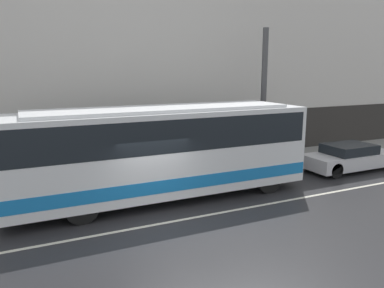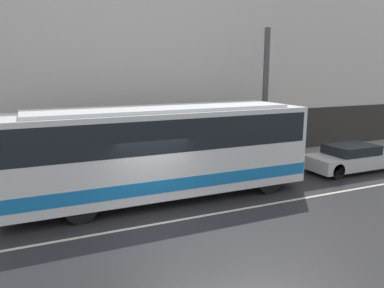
{
  "view_description": "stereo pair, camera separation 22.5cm",
  "coord_description": "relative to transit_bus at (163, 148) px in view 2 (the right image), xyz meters",
  "views": [
    {
      "loc": [
        -3.94,
        -10.47,
        4.82
      ],
      "look_at": [
        1.99,
        2.2,
        1.99
      ],
      "focal_mm": 35.0,
      "sensor_mm": 36.0,
      "label": 1
    },
    {
      "loc": [
        -3.73,
        -10.57,
        4.82
      ],
      "look_at": [
        1.99,
        2.2,
        1.99
      ],
      "focal_mm": 35.0,
      "sensor_mm": 36.0,
      "label": 2
    }
  ],
  "objects": [
    {
      "name": "ground_plane",
      "position": [
        -0.81,
        -2.2,
        -1.95
      ],
      "size": [
        60.0,
        60.0,
        0.0
      ],
      "primitive_type": "plane",
      "color": "#262628"
    },
    {
      "name": "sidewalk",
      "position": [
        -0.81,
        3.19,
        -1.88
      ],
      "size": [
        60.0,
        2.79,
        0.13
      ],
      "color": "gray",
      "rests_on": "ground_plane"
    },
    {
      "name": "building_facade",
      "position": [
        -0.81,
        4.72,
        2.92
      ],
      "size": [
        60.0,
        0.35,
        10.09
      ],
      "color": "silver",
      "rests_on": "ground_plane"
    },
    {
      "name": "lane_stripe",
      "position": [
        -0.81,
        -2.2,
        -1.94
      ],
      "size": [
        54.0,
        0.14,
        0.01
      ],
      "color": "beige",
      "rests_on": "ground_plane"
    },
    {
      "name": "transit_bus",
      "position": [
        0.0,
        0.0,
        0.0
      ],
      "size": [
        11.16,
        2.62,
        3.46
      ],
      "color": "white",
      "rests_on": "ground_plane"
    },
    {
      "name": "sedan_white_front",
      "position": [
        9.59,
        -0.0,
        -1.33
      ],
      "size": [
        4.75,
        1.84,
        1.27
      ],
      "color": "silver",
      "rests_on": "ground_plane"
    },
    {
      "name": "utility_pole_near",
      "position": [
        6.2,
        2.48,
        1.48
      ],
      "size": [
        0.28,
        0.28,
        6.59
      ],
      "color": "#4C4C4F",
      "rests_on": "sidewalk"
    },
    {
      "name": "pedestrian_waiting",
      "position": [
        -4.46,
        3.64,
        -1.12
      ],
      "size": [
        0.36,
        0.36,
        1.52
      ],
      "color": "#333338",
      "rests_on": "sidewalk"
    }
  ]
}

